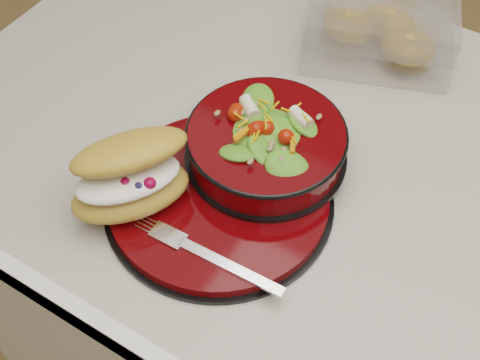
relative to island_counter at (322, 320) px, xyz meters
The scene contains 6 objects.
island_counter is the anchor object (origin of this frame).
dinner_plate 0.49m from the island_counter, 130.60° to the right, with size 0.30×0.30×0.02m.
salad_bowl 0.51m from the island_counter, 150.72° to the right, with size 0.22×0.22×0.09m.
croissant 0.59m from the island_counter, 135.40° to the right, with size 0.16×0.19×0.09m.
fork 0.53m from the island_counter, 109.09° to the right, with size 0.18×0.03×0.00m.
pastry_box 0.55m from the island_counter, 108.32° to the left, with size 0.27×0.23×0.09m.
Camera 1 is at (0.18, -0.57, 1.60)m, focal length 50.00 mm.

